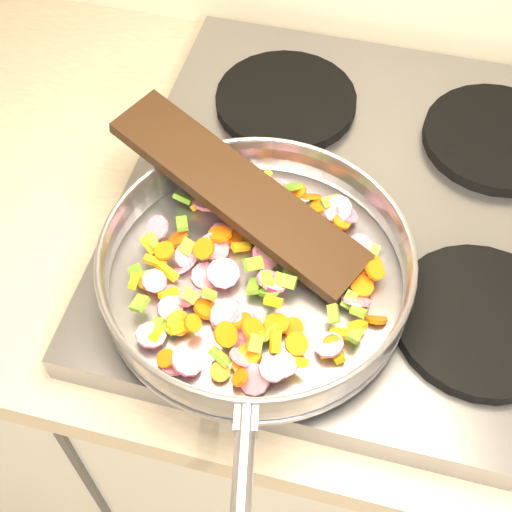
# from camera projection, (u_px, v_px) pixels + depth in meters

# --- Properties ---
(cooktop) EXTENTS (0.60, 0.60, 0.04)m
(cooktop) POSITION_uv_depth(u_px,v_px,m) (369.00, 212.00, 0.88)
(cooktop) COLOR #939399
(cooktop) RESTS_ON counter_top
(grate_fl) EXTENTS (0.19, 0.19, 0.02)m
(grate_fl) POSITION_uv_depth(u_px,v_px,m) (230.00, 266.00, 0.80)
(grate_fl) COLOR black
(grate_fl) RESTS_ON cooktop
(grate_fr) EXTENTS (0.19, 0.19, 0.02)m
(grate_fr) POSITION_uv_depth(u_px,v_px,m) (481.00, 320.00, 0.76)
(grate_fr) COLOR black
(grate_fr) RESTS_ON cooktop
(grate_bl) EXTENTS (0.19, 0.19, 0.02)m
(grate_bl) POSITION_uv_depth(u_px,v_px,m) (286.00, 101.00, 0.96)
(grate_bl) COLOR black
(grate_bl) RESTS_ON cooktop
(grate_br) EXTENTS (0.19, 0.19, 0.02)m
(grate_br) POSITION_uv_depth(u_px,v_px,m) (497.00, 138.00, 0.92)
(grate_br) COLOR black
(grate_br) RESTS_ON cooktop
(saute_pan) EXTENTS (0.37, 0.54, 0.06)m
(saute_pan) POSITION_uv_depth(u_px,v_px,m) (256.00, 268.00, 0.75)
(saute_pan) COLOR #9E9EA5
(saute_pan) RESTS_ON grate_fl
(vegetable_heap) EXTENTS (0.28, 0.29, 0.05)m
(vegetable_heap) POSITION_uv_depth(u_px,v_px,m) (256.00, 274.00, 0.77)
(vegetable_heap) COLOR yellow
(vegetable_heap) RESTS_ON saute_pan
(wooden_spatula) EXTENTS (0.32, 0.20, 0.07)m
(wooden_spatula) POSITION_uv_depth(u_px,v_px,m) (238.00, 192.00, 0.79)
(wooden_spatula) COLOR black
(wooden_spatula) RESTS_ON saute_pan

